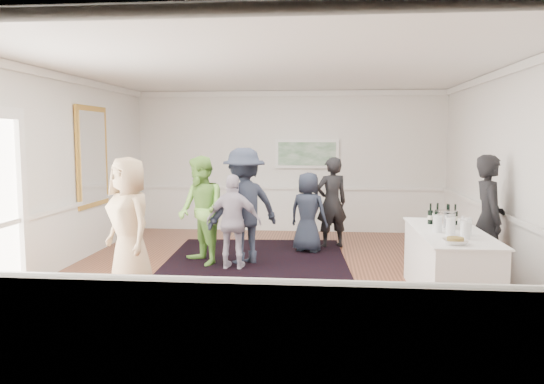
# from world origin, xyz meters

# --- Properties ---
(floor) EXTENTS (8.00, 8.00, 0.00)m
(floor) POSITION_xyz_m (0.00, 0.00, 0.00)
(floor) COLOR brown
(floor) RESTS_ON ground
(ceiling) EXTENTS (7.00, 8.00, 0.02)m
(ceiling) POSITION_xyz_m (0.00, 0.00, 3.20)
(ceiling) COLOR white
(ceiling) RESTS_ON wall_back
(wall_left) EXTENTS (0.02, 8.00, 3.20)m
(wall_left) POSITION_xyz_m (-3.50, 0.00, 1.60)
(wall_left) COLOR white
(wall_left) RESTS_ON floor
(wall_right) EXTENTS (0.02, 8.00, 3.20)m
(wall_right) POSITION_xyz_m (3.50, 0.00, 1.60)
(wall_right) COLOR white
(wall_right) RESTS_ON floor
(wall_back) EXTENTS (7.00, 0.02, 3.20)m
(wall_back) POSITION_xyz_m (0.00, 4.00, 1.60)
(wall_back) COLOR white
(wall_back) RESTS_ON floor
(wall_front) EXTENTS (7.00, 0.02, 3.20)m
(wall_front) POSITION_xyz_m (0.00, -4.00, 1.60)
(wall_front) COLOR white
(wall_front) RESTS_ON floor
(wainscoting) EXTENTS (7.00, 8.00, 1.00)m
(wainscoting) POSITION_xyz_m (0.00, 0.00, 0.50)
(wainscoting) COLOR white
(wainscoting) RESTS_ON floor
(mirror) EXTENTS (0.05, 1.25, 1.85)m
(mirror) POSITION_xyz_m (-3.45, 1.30, 1.80)
(mirror) COLOR gold
(mirror) RESTS_ON wall_left
(landscape_painting) EXTENTS (1.44, 0.06, 0.66)m
(landscape_painting) POSITION_xyz_m (0.40, 3.95, 1.78)
(landscape_painting) COLOR white
(landscape_painting) RESTS_ON wall_back
(area_rug) EXTENTS (3.36, 4.27, 0.02)m
(area_rug) POSITION_xyz_m (-0.36, 0.73, 0.01)
(area_rug) COLOR black
(area_rug) RESTS_ON floor
(serving_table) EXTENTS (0.87, 2.30, 0.93)m
(serving_table) POSITION_xyz_m (2.44, -1.00, 0.47)
(serving_table) COLOR white
(serving_table) RESTS_ON floor
(bartender) EXTENTS (0.47, 0.70, 1.91)m
(bartender) POSITION_xyz_m (3.20, -0.11, 0.95)
(bartender) COLOR black
(bartender) RESTS_ON floor
(guest_tan) EXTENTS (1.09, 1.07, 1.89)m
(guest_tan) POSITION_xyz_m (-1.93, -0.97, 0.94)
(guest_tan) COLOR tan
(guest_tan) RESTS_ON floor
(guest_green) EXTENTS (1.11, 1.14, 1.85)m
(guest_green) POSITION_xyz_m (-1.27, 0.62, 0.92)
(guest_green) COLOR #76B649
(guest_green) RESTS_ON floor
(guest_lilac) EXTENTS (0.94, 0.44, 1.56)m
(guest_lilac) POSITION_xyz_m (-0.67, 0.36, 0.78)
(guest_lilac) COLOR #B8AEC3
(guest_lilac) RESTS_ON floor
(guest_dark_a) EXTENTS (1.47, 1.34, 1.98)m
(guest_dark_a) POSITION_xyz_m (-0.56, 0.75, 0.99)
(guest_dark_a) COLOR #212737
(guest_dark_a) RESTS_ON floor
(guest_dark_b) EXTENTS (0.76, 0.64, 1.77)m
(guest_dark_b) POSITION_xyz_m (0.94, 2.25, 0.89)
(guest_dark_b) COLOR black
(guest_dark_b) RESTS_ON floor
(guest_navy) EXTENTS (0.87, 0.73, 1.51)m
(guest_navy) POSITION_xyz_m (0.50, 1.76, 0.75)
(guest_navy) COLOR #212737
(guest_navy) RESTS_ON floor
(wine_bottles) EXTENTS (0.40, 0.23, 0.31)m
(wine_bottles) POSITION_xyz_m (2.46, -0.49, 1.09)
(wine_bottles) COLOR black
(wine_bottles) RESTS_ON serving_table
(juice_pitchers) EXTENTS (0.43, 0.56, 0.24)m
(juice_pitchers) POSITION_xyz_m (2.43, -1.31, 1.05)
(juice_pitchers) COLOR #82AE3E
(juice_pitchers) RESTS_ON serving_table
(ice_bucket) EXTENTS (0.26, 0.26, 0.25)m
(ice_bucket) POSITION_xyz_m (2.44, -0.80, 1.05)
(ice_bucket) COLOR silver
(ice_bucket) RESTS_ON serving_table
(nut_bowl) EXTENTS (0.29, 0.29, 0.08)m
(nut_bowl) POSITION_xyz_m (2.30, -1.88, 0.97)
(nut_bowl) COLOR white
(nut_bowl) RESTS_ON serving_table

